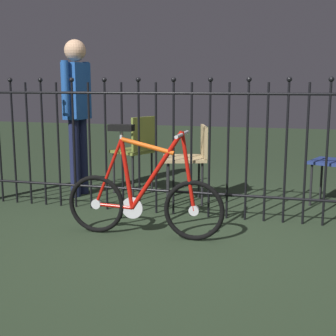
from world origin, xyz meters
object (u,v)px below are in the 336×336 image
at_px(bicycle, 143,198).
at_px(chair_tan, 192,154).
at_px(person_visitor, 77,103).
at_px(chair_olive, 137,146).

distance_m(bicycle, chair_tan, 1.22).
xyz_separation_m(chair_tan, person_visitor, (-1.27, -0.02, 0.51)).
bearing_deg(person_visitor, chair_olive, 19.19).
bearing_deg(chair_tan, person_visitor, -179.12).
bearing_deg(bicycle, chair_tan, 83.63).
relative_size(bicycle, person_visitor, 0.78).
xyz_separation_m(chair_olive, person_visitor, (-0.61, -0.21, 0.48)).
relative_size(bicycle, chair_tan, 1.64).
bearing_deg(person_visitor, bicycle, -45.89).
height_order(chair_olive, chair_tan, chair_olive).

